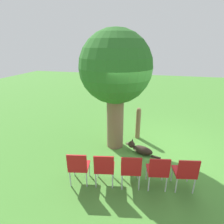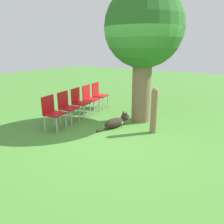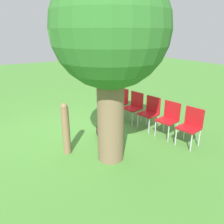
{
  "view_description": "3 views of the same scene",
  "coord_description": "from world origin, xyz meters",
  "px_view_note": "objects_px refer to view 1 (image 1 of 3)",
  "views": [
    {
      "loc": [
        -4.94,
        0.22,
        3.08
      ],
      "look_at": [
        -0.03,
        1.42,
        1.14
      ],
      "focal_mm": 28.0,
      "sensor_mm": 36.0,
      "label": 1
    },
    {
      "loc": [
        2.62,
        -4.06,
        2.0
      ],
      "look_at": [
        -0.38,
        0.3,
        0.45
      ],
      "focal_mm": 35.0,
      "sensor_mm": 36.0,
      "label": 2
    },
    {
      "loc": [
        1.94,
        4.67,
        2.45
      ],
      "look_at": [
        -0.14,
        1.27,
        0.99
      ],
      "focal_mm": 35.0,
      "sensor_mm": 36.0,
      "label": 3
    }
  ],
  "objects_px": {
    "red_chair_0": "(186,172)",
    "red_chair_3": "(104,167)",
    "fence_post": "(138,123)",
    "dog": "(140,149)",
    "red_chair_2": "(131,169)",
    "red_chair_1": "(158,170)",
    "oak_tree": "(116,70)",
    "red_chair_4": "(79,166)"
  },
  "relations": [
    {
      "from": "red_chair_0",
      "to": "red_chair_3",
      "type": "bearing_deg",
      "value": 87.97
    },
    {
      "from": "oak_tree",
      "to": "red_chair_2",
      "type": "relative_size",
      "value": 4.07
    },
    {
      "from": "fence_post",
      "to": "dog",
      "type": "bearing_deg",
      "value": -169.67
    },
    {
      "from": "oak_tree",
      "to": "dog",
      "type": "relative_size",
      "value": 3.32
    },
    {
      "from": "red_chair_2",
      "to": "red_chair_4",
      "type": "distance_m",
      "value": 1.19
    },
    {
      "from": "red_chair_2",
      "to": "red_chair_4",
      "type": "xyz_separation_m",
      "value": [
        -0.18,
        1.17,
        0.0
      ]
    },
    {
      "from": "dog",
      "to": "red_chair_3",
      "type": "height_order",
      "value": "red_chair_3"
    },
    {
      "from": "red_chair_3",
      "to": "fence_post",
      "type": "bearing_deg",
      "value": -22.67
    },
    {
      "from": "fence_post",
      "to": "red_chair_0",
      "type": "distance_m",
      "value": 2.51
    },
    {
      "from": "dog",
      "to": "red_chair_4",
      "type": "relative_size",
      "value": 1.23
    },
    {
      "from": "red_chair_0",
      "to": "red_chair_2",
      "type": "bearing_deg",
      "value": 87.97
    },
    {
      "from": "red_chair_1",
      "to": "red_chair_2",
      "type": "relative_size",
      "value": 1.0
    },
    {
      "from": "fence_post",
      "to": "red_chair_3",
      "type": "height_order",
      "value": "fence_post"
    },
    {
      "from": "red_chair_0",
      "to": "red_chair_3",
      "type": "height_order",
      "value": "same"
    },
    {
      "from": "red_chair_3",
      "to": "red_chair_0",
      "type": "bearing_deg",
      "value": -92.03
    },
    {
      "from": "red_chair_2",
      "to": "red_chair_4",
      "type": "height_order",
      "value": "same"
    },
    {
      "from": "red_chair_0",
      "to": "red_chair_1",
      "type": "distance_m",
      "value": 0.59
    },
    {
      "from": "red_chair_0",
      "to": "red_chair_3",
      "type": "xyz_separation_m",
      "value": [
        -0.27,
        1.76,
        0.0
      ]
    },
    {
      "from": "red_chair_2",
      "to": "red_chair_0",
      "type": "bearing_deg",
      "value": -92.03
    },
    {
      "from": "dog",
      "to": "fence_post",
      "type": "xyz_separation_m",
      "value": [
        0.95,
        0.17,
        0.43
      ]
    },
    {
      "from": "red_chair_0",
      "to": "red_chair_2",
      "type": "height_order",
      "value": "same"
    },
    {
      "from": "oak_tree",
      "to": "red_chair_2",
      "type": "bearing_deg",
      "value": -156.25
    },
    {
      "from": "dog",
      "to": "fence_post",
      "type": "distance_m",
      "value": 1.06
    },
    {
      "from": "red_chair_3",
      "to": "red_chair_4",
      "type": "distance_m",
      "value": 0.59
    },
    {
      "from": "red_chair_4",
      "to": "oak_tree",
      "type": "bearing_deg",
      "value": -24.19
    },
    {
      "from": "oak_tree",
      "to": "red_chair_3",
      "type": "bearing_deg",
      "value": -175.21
    },
    {
      "from": "fence_post",
      "to": "red_chair_3",
      "type": "distance_m",
      "value": 2.5
    },
    {
      "from": "fence_post",
      "to": "red_chair_4",
      "type": "bearing_deg",
      "value": 156.56
    },
    {
      "from": "oak_tree",
      "to": "red_chair_4",
      "type": "height_order",
      "value": "oak_tree"
    },
    {
      "from": "oak_tree",
      "to": "red_chair_1",
      "type": "height_order",
      "value": "oak_tree"
    },
    {
      "from": "fence_post",
      "to": "red_chair_2",
      "type": "xyz_separation_m",
      "value": [
        -2.36,
        -0.07,
        -0.07
      ]
    },
    {
      "from": "oak_tree",
      "to": "red_chair_0",
      "type": "height_order",
      "value": "oak_tree"
    },
    {
      "from": "red_chair_1",
      "to": "dog",
      "type": "bearing_deg",
      "value": 9.52
    },
    {
      "from": "red_chair_3",
      "to": "red_chair_4",
      "type": "bearing_deg",
      "value": 87.97
    },
    {
      "from": "dog",
      "to": "red_chair_1",
      "type": "bearing_deg",
      "value": 126.88
    },
    {
      "from": "red_chair_1",
      "to": "fence_post",
      "type": "bearing_deg",
      "value": 5.43
    },
    {
      "from": "oak_tree",
      "to": "red_chair_3",
      "type": "xyz_separation_m",
      "value": [
        -1.76,
        -0.15,
        -1.92
      ]
    },
    {
      "from": "red_chair_1",
      "to": "red_chair_4",
      "type": "distance_m",
      "value": 1.78
    },
    {
      "from": "oak_tree",
      "to": "dog",
      "type": "xyz_separation_m",
      "value": [
        -0.26,
        -0.83,
        -2.28
      ]
    },
    {
      "from": "oak_tree",
      "to": "red_chair_1",
      "type": "distance_m",
      "value": 2.81
    },
    {
      "from": "dog",
      "to": "red_chair_2",
      "type": "height_order",
      "value": "red_chair_2"
    },
    {
      "from": "oak_tree",
      "to": "red_chair_0",
      "type": "bearing_deg",
      "value": -127.93
    }
  ]
}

